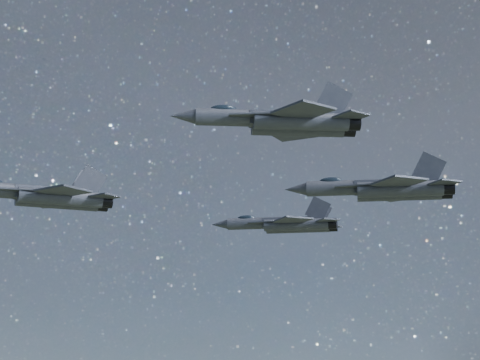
{
  "coord_description": "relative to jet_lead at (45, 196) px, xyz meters",
  "views": [
    {
      "loc": [
        -9.21,
        -83.08,
        135.19
      ],
      "look_at": [
        -1.48,
        2.22,
        154.66
      ],
      "focal_mm": 60.0,
      "sensor_mm": 36.0,
      "label": 1
    }
  ],
  "objects": [
    {
      "name": "jet_slot",
      "position": [
        35.26,
        -8.64,
        -0.39
      ],
      "size": [
        17.92,
        12.23,
        4.5
      ],
      "rotation": [
        0.0,
        0.0,
        -0.23
      ],
      "color": "#32353F"
    },
    {
      "name": "jet_left",
      "position": [
        29.51,
        20.88,
        0.88
      ],
      "size": [
        18.35,
        12.44,
        4.62
      ],
      "rotation": [
        0.0,
        0.0,
        -0.27
      ],
      "color": "#32353F"
    },
    {
      "name": "jet_right",
      "position": [
        23.63,
        -17.34,
        3.8
      ],
      "size": [
        17.74,
        12.68,
        4.54
      ],
      "rotation": [
        0.0,
        0.0,
        -0.0
      ],
      "color": "#32353F"
    },
    {
      "name": "jet_lead",
      "position": [
        0.0,
        0.0,
        0.0
      ],
      "size": [
        18.83,
        12.67,
        4.75
      ],
      "rotation": [
        0.0,
        0.0,
        0.3
      ],
      "color": "#32353F"
    }
  ]
}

